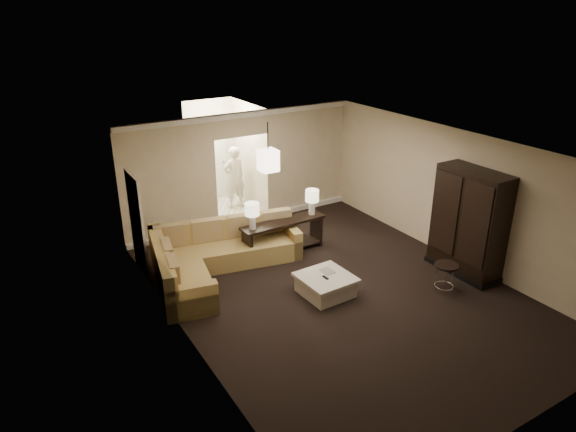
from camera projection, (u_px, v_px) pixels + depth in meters
ground at (338, 292)px, 9.89m from camera, size 8.00×8.00×0.00m
wall_back at (242, 169)px, 12.51m from camera, size 6.00×0.04×2.80m
wall_front at (539, 339)px, 6.20m from camera, size 6.00×0.04×2.80m
wall_left at (184, 266)px, 7.91m from camera, size 0.04×8.00×2.80m
wall_right at (455, 196)px, 10.79m from camera, size 0.04×8.00×2.80m
ceiling at (344, 151)px, 8.81m from camera, size 6.00×8.00×0.02m
crown_molding at (241, 115)px, 11.96m from camera, size 6.00×0.10×0.12m
baseboard at (245, 220)px, 12.98m from camera, size 6.00×0.10×0.12m
side_door at (137, 224)px, 10.27m from camera, size 0.05×0.90×2.10m
foyer at (220, 160)px, 13.60m from camera, size 1.44×2.02×2.80m
sectional_sofa at (213, 256)px, 10.45m from camera, size 3.49×2.61×0.93m
coffee_table at (326, 285)px, 9.75m from camera, size 0.98×0.98×0.40m
console_table at (283, 234)px, 11.28m from camera, size 1.97×0.48×0.76m
armoire at (468, 225)px, 10.25m from camera, size 0.65×1.52×2.19m
drink_table at (446, 272)px, 9.79m from camera, size 0.45×0.45×0.56m
table_lamp_left at (252, 212)px, 10.64m from camera, size 0.30×0.30×0.58m
table_lamp_right at (312, 198)px, 11.38m from camera, size 0.30×0.30×0.58m
pendant_light at (268, 160)px, 11.27m from camera, size 0.38×0.38×1.09m
person at (234, 174)px, 13.65m from camera, size 0.70×0.49×1.87m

